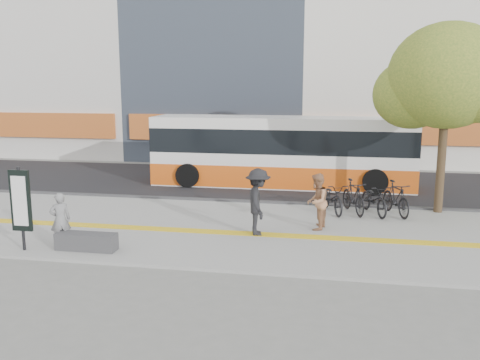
% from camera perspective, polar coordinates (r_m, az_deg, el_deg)
% --- Properties ---
extents(ground, '(120.00, 120.00, 0.00)m').
position_cam_1_polar(ground, '(14.35, -4.97, -7.10)').
color(ground, slate).
rests_on(ground, ground).
extents(sidewalk, '(40.00, 7.00, 0.08)m').
position_cam_1_polar(sidewalk, '(15.73, -3.53, -5.33)').
color(sidewalk, gray).
rests_on(sidewalk, ground).
extents(tactile_strip, '(40.00, 0.45, 0.01)m').
position_cam_1_polar(tactile_strip, '(15.25, -3.98, -5.67)').
color(tactile_strip, yellow).
rests_on(tactile_strip, sidewalk).
extents(street, '(40.00, 8.00, 0.06)m').
position_cam_1_polar(street, '(22.88, 0.97, -0.26)').
color(street, black).
rests_on(street, ground).
extents(curb, '(40.00, 0.25, 0.14)m').
position_cam_1_polar(curb, '(19.03, -1.01, -2.39)').
color(curb, '#323234').
rests_on(curb, ground).
extents(bench, '(1.60, 0.45, 0.45)m').
position_cam_1_polar(bench, '(14.11, -16.61, -6.53)').
color(bench, '#323234').
rests_on(bench, sidewalk).
extents(signboard, '(0.55, 0.10, 2.20)m').
position_cam_1_polar(signboard, '(14.38, -23.09, -2.24)').
color(signboard, black).
rests_on(signboard, sidewalk).
extents(street_tree, '(4.40, 3.80, 6.31)m').
position_cam_1_polar(street_tree, '(18.33, 21.80, 10.38)').
color(street_tree, '#3B2B1B').
rests_on(street_tree, sidewalk).
extents(bus, '(10.93, 2.59, 2.91)m').
position_cam_1_polar(bus, '(21.97, 4.62, 2.95)').
color(bus, silver).
rests_on(bus, street).
extents(bicycle_row, '(3.26, 2.04, 1.12)m').
position_cam_1_polar(bicycle_row, '(17.60, 13.43, -1.95)').
color(bicycle_row, black).
rests_on(bicycle_row, sidewalk).
extents(seated_woman, '(0.63, 0.59, 1.46)m').
position_cam_1_polar(seated_woman, '(14.49, -19.25, -4.17)').
color(seated_woman, black).
rests_on(seated_woman, sidewalk).
extents(pedestrian_tan, '(0.78, 0.92, 1.68)m').
position_cam_1_polar(pedestrian_tan, '(15.41, 8.49, -2.38)').
color(pedestrian_tan, '#A87450').
rests_on(pedestrian_tan, sidewalk).
extents(pedestrian_dark, '(0.97, 1.37, 1.92)m').
position_cam_1_polar(pedestrian_dark, '(14.69, 2.00, -2.44)').
color(pedestrian_dark, black).
rests_on(pedestrian_dark, sidewalk).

